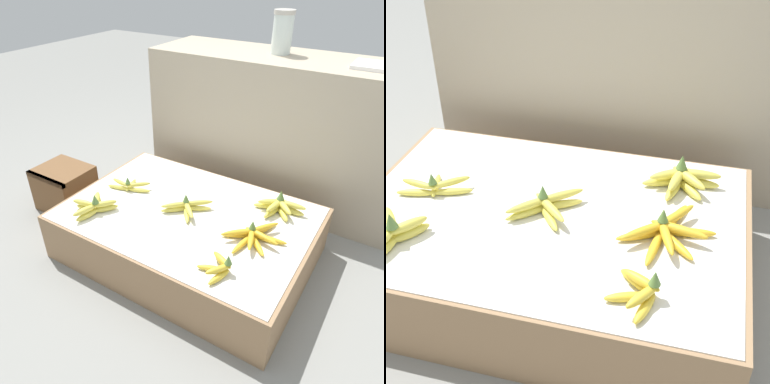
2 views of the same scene
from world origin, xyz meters
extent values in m
plane|color=gray|center=(0.00, 0.00, 0.00)|extent=(10.00, 10.00, 0.00)
cube|color=#997551|center=(0.00, 0.00, 0.13)|extent=(1.18, 0.82, 0.25)
cube|color=silver|center=(0.00, 0.00, 0.25)|extent=(1.15, 0.79, 0.00)
cube|color=tan|center=(0.12, 0.79, 0.42)|extent=(1.48, 0.48, 0.85)
cube|color=brown|center=(-0.85, -0.03, 0.13)|extent=(0.30, 0.26, 0.26)
cube|color=#4E3520|center=(-0.85, -0.15, 0.25)|extent=(0.30, 0.02, 0.02)
ellipsoid|color=#DBCC4C|center=(-0.34, -0.20, 0.27)|extent=(0.09, 0.11, 0.03)
ellipsoid|color=#DBCC4C|center=(-0.40, -0.19, 0.27)|extent=(0.10, 0.11, 0.03)
ellipsoid|color=#DBCC4C|center=(-0.42, -0.25, 0.27)|extent=(0.12, 0.05, 0.03)
ellipsoid|color=#DBCC4C|center=(-0.38, -0.29, 0.27)|extent=(0.05, 0.12, 0.03)
ellipsoid|color=#DBCC4C|center=(-0.34, -0.20, 0.30)|extent=(0.09, 0.11, 0.03)
ellipsoid|color=#DBCC4C|center=(-0.41, -0.19, 0.30)|extent=(0.10, 0.11, 0.03)
ellipsoid|color=#DBCC4C|center=(-0.43, -0.25, 0.30)|extent=(0.12, 0.05, 0.03)
ellipsoid|color=#DBCC4C|center=(-0.38, -0.30, 0.30)|extent=(0.06, 0.12, 0.03)
cone|color=#5B7F3D|center=(-0.37, -0.24, 0.34)|extent=(0.03, 0.03, 0.05)
ellipsoid|color=gold|center=(0.31, -0.23, 0.27)|extent=(0.11, 0.09, 0.03)
ellipsoid|color=gold|center=(0.29, -0.29, 0.27)|extent=(0.11, 0.06, 0.03)
ellipsoid|color=gold|center=(0.34, -0.31, 0.27)|extent=(0.06, 0.12, 0.03)
ellipsoid|color=gold|center=(0.32, -0.25, 0.29)|extent=(0.11, 0.07, 0.03)
ellipsoid|color=gold|center=(0.33, -0.30, 0.29)|extent=(0.08, 0.11, 0.03)
cone|color=#5B7F3D|center=(0.35, -0.26, 0.33)|extent=(0.03, 0.03, 0.04)
ellipsoid|color=#DBCC4C|center=(-0.32, 0.02, 0.27)|extent=(0.12, 0.07, 0.02)
ellipsoid|color=#DBCC4C|center=(-0.38, 0.04, 0.27)|extent=(0.06, 0.12, 0.02)
ellipsoid|color=#DBCC4C|center=(-0.42, -0.02, 0.27)|extent=(0.12, 0.05, 0.02)
ellipsoid|color=#DBCC4C|center=(-0.33, 0.04, 0.29)|extent=(0.11, 0.10, 0.02)
ellipsoid|color=#DBCC4C|center=(-0.42, 0.00, 0.29)|extent=(0.12, 0.04, 0.02)
cone|color=#5B7F3D|center=(-0.37, 0.00, 0.32)|extent=(0.03, 0.03, 0.04)
ellipsoid|color=#DBCC4C|center=(-0.05, -0.02, 0.27)|extent=(0.13, 0.13, 0.03)
ellipsoid|color=#DBCC4C|center=(0.01, -0.02, 0.27)|extent=(0.12, 0.15, 0.03)
ellipsoid|color=#DBCC4C|center=(0.02, 0.03, 0.27)|extent=(0.15, 0.10, 0.03)
ellipsoid|color=#DBCC4C|center=(-0.05, -0.02, 0.29)|extent=(0.13, 0.13, 0.03)
ellipsoid|color=#DBCC4C|center=(0.01, -0.02, 0.29)|extent=(0.13, 0.13, 0.03)
ellipsoid|color=#DBCC4C|center=(0.02, 0.04, 0.29)|extent=(0.14, 0.12, 0.03)
cone|color=#5B7F3D|center=(-0.02, 0.01, 0.33)|extent=(0.03, 0.03, 0.04)
ellipsoid|color=gold|center=(0.29, -0.04, 0.27)|extent=(0.16, 0.10, 0.03)
ellipsoid|color=gold|center=(0.33, -0.08, 0.27)|extent=(0.05, 0.17, 0.03)
ellipsoid|color=gold|center=(0.38, -0.05, 0.27)|extent=(0.13, 0.14, 0.03)
ellipsoid|color=gold|center=(0.41, 0.00, 0.27)|extent=(0.17, 0.05, 0.03)
ellipsoid|color=gold|center=(0.37, 0.05, 0.27)|extent=(0.09, 0.16, 0.03)
ellipsoid|color=gold|center=(0.30, -0.05, 0.29)|extent=(0.14, 0.13, 0.03)
ellipsoid|color=gold|center=(0.36, -0.06, 0.29)|extent=(0.08, 0.16, 0.03)
ellipsoid|color=gold|center=(0.39, -0.03, 0.29)|extent=(0.17, 0.06, 0.03)
ellipsoid|color=gold|center=(0.37, 0.03, 0.29)|extent=(0.12, 0.15, 0.03)
cone|color=#5B7F3D|center=(0.34, -0.02, 0.33)|extent=(0.03, 0.03, 0.04)
ellipsoid|color=#DBCC4C|center=(0.32, 0.24, 0.27)|extent=(0.15, 0.09, 0.03)
ellipsoid|color=#DBCC4C|center=(0.35, 0.21, 0.27)|extent=(0.06, 0.15, 0.03)
ellipsoid|color=#DBCC4C|center=(0.39, 0.22, 0.27)|extent=(0.11, 0.14, 0.03)
ellipsoid|color=#DBCC4C|center=(0.42, 0.25, 0.27)|extent=(0.15, 0.03, 0.03)
ellipsoid|color=#DBCC4C|center=(0.34, 0.24, 0.30)|extent=(0.14, 0.10, 0.03)
ellipsoid|color=#DBCC4C|center=(0.36, 0.22, 0.30)|extent=(0.06, 0.15, 0.03)
ellipsoid|color=#DBCC4C|center=(0.39, 0.23, 0.30)|extent=(0.13, 0.12, 0.03)
ellipsoid|color=#DBCC4C|center=(0.42, 0.26, 0.30)|extent=(0.15, 0.04, 0.03)
cone|color=#5B7F3D|center=(0.36, 0.26, 0.34)|extent=(0.04, 0.04, 0.05)
cylinder|color=silver|center=(0.08, 0.82, 0.95)|extent=(0.11, 0.11, 0.20)
cylinder|color=#B7B2A8|center=(0.08, 0.82, 1.06)|extent=(0.11, 0.11, 0.02)
cube|color=white|center=(0.60, 0.77, 0.86)|extent=(0.25, 0.18, 0.02)
camera|label=1|loc=(0.80, -1.24, 1.30)|focal=35.00mm
camera|label=2|loc=(0.41, -1.20, 1.23)|focal=50.00mm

